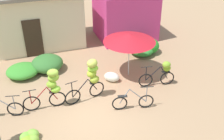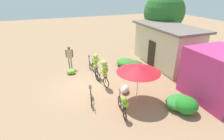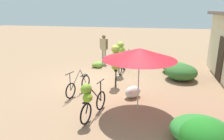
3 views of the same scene
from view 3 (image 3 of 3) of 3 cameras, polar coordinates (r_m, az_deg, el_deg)
The scene contains 14 objects.
ground_plane at distance 9.66m, azimuth -3.56°, elevation -3.05°, with size 60.00×60.00×0.00m, color #9F7959.
hedge_bush_front_left at distance 11.40m, azimuth 17.22°, elevation 0.66°, with size 1.49×1.42×0.54m, color #3A8A2D.
hedge_bush_front_right at distance 10.28m, azimuth 18.44°, elevation -0.51°, with size 1.50×1.47×0.74m, color #34692D.
hedge_bush_mid at distance 5.78m, azimuth 23.18°, elevation -15.02°, with size 1.26×1.50×0.62m, color #318834.
hedge_bush_by_door at distance 5.37m, azimuth 24.31°, elevation -16.49°, with size 1.10×1.16×0.82m, color #248124.
market_umbrella at distance 6.49m, azimuth 7.55°, elevation 4.43°, with size 2.32×2.32×2.05m.
bicycle_leftmost at distance 12.39m, azimuth 4.32°, elevation 2.93°, with size 1.64×0.42×0.96m.
bicycle_near_pile at distance 10.41m, azimuth 2.51°, elevation 4.20°, with size 1.64×0.47×1.69m.
bicycle_center_loaded at distance 8.88m, azimuth 1.10°, elevation 2.43°, with size 1.72×0.58×1.78m.
bicycle_by_shop at distance 8.24m, azimuth -9.18°, elevation -4.18°, with size 1.61×0.40×0.99m.
bicycle_rightmost at distance 6.17m, azimuth -6.01°, elevation -7.88°, with size 1.60×0.45×1.18m.
banana_pile_on_ground at distance 11.97m, azimuth -3.98°, elevation 1.49°, with size 0.81×0.77×0.33m.
produce_sack at distance 7.88m, azimuth 5.74°, elevation -5.95°, with size 0.70×0.44×0.44m, color silver.
person_bystander at distance 12.66m, azimuth -2.25°, elevation 6.61°, with size 0.33×0.55×1.74m.
Camera 3 is at (8.73, 2.66, 3.18)m, focal length 33.32 mm.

